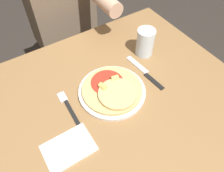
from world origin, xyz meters
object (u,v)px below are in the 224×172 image
fork (68,107)px  person_diner (62,14)px  dining_table (113,121)px  pizza (113,90)px  drinking_glass (145,42)px  plate (112,91)px  knife (145,73)px

fork → person_diner: 0.67m
dining_table → pizza: bearing=57.4°
fork → pizza: bearing=-11.7°
drinking_glass → person_diner: bearing=106.2°
dining_table → drinking_glass: drinking_glass is taller
plate → drinking_glass: 0.27m
drinking_glass → knife: bearing=-124.8°
plate → drinking_glass: (0.24, 0.11, 0.05)m
person_diner → plate: bearing=-97.1°
plate → person_diner: bearing=82.9°
plate → person_diner: size_ratio=0.21×
pizza → person_diner: size_ratio=0.19×
knife → drinking_glass: bearing=55.2°
dining_table → knife: size_ratio=4.69×
person_diner → pizza: bearing=-97.1°
dining_table → person_diner: (0.11, 0.70, 0.07)m
pizza → dining_table: bearing=-122.6°
dining_table → drinking_glass: bearing=31.3°
knife → dining_table: bearing=-162.2°
plate → fork: 0.17m
dining_table → fork: bearing=149.7°
knife → plate: bearing=-176.0°
dining_table → drinking_glass: (0.27, 0.16, 0.17)m
dining_table → knife: (0.20, 0.06, 0.12)m
pizza → drinking_glass: bearing=26.1°
plate → person_diner: (0.08, 0.65, -0.05)m
dining_table → person_diner: person_diner is taller
plate → knife: (0.17, 0.01, -0.00)m
knife → drinking_glass: (0.07, 0.10, 0.06)m
fork → person_diner: size_ratio=0.15×
dining_table → fork: size_ratio=5.91×
knife → drinking_glass: drinking_glass is taller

